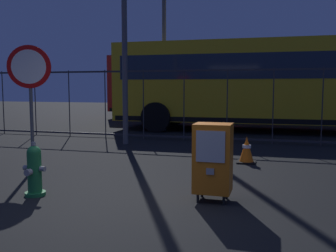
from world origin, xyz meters
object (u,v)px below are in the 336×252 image
Objects in this scene: traffic_cone at (247,150)px; bus_far at (222,83)px; stop_sign at (30,81)px; newspaper_box_primary at (213,158)px; bus_near at (271,81)px; fire_hydrant at (34,170)px.

bus_far is at bearing 100.71° from traffic_cone.
stop_sign is at bearing -96.49° from bus_far.
newspaper_box_primary is at bearing -80.41° from bus_far.
fire_hydrant is at bearing -109.47° from bus_near.
traffic_cone is (3.68, 1.70, -1.34)m from stop_sign.
fire_hydrant is 1.41× the size of traffic_cone.
traffic_cone is 0.05× the size of bus_far.
bus_far reaches higher than fire_hydrant.
bus_far is (1.78, 11.74, 0.11)m from stop_sign.
fire_hydrant is 2.16m from stop_sign.
bus_near and bus_far have the same top height.
stop_sign is 0.21× the size of bus_far.
stop_sign is 4.21× the size of traffic_cone.
fire_hydrant is 0.73× the size of newspaper_box_primary.
newspaper_box_primary reaches higher than traffic_cone.
bus_far is (-2.25, 4.29, 0.00)m from bus_near.
newspaper_box_primary is 1.92× the size of traffic_cone.
stop_sign is at bearing 126.50° from fire_hydrant.
traffic_cone is at bearing 49.87° from fire_hydrant.
bus_far is at bearing 86.82° from fire_hydrant.
bus_near reaches higher than newspaper_box_primary.
stop_sign reaches higher than fire_hydrant.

